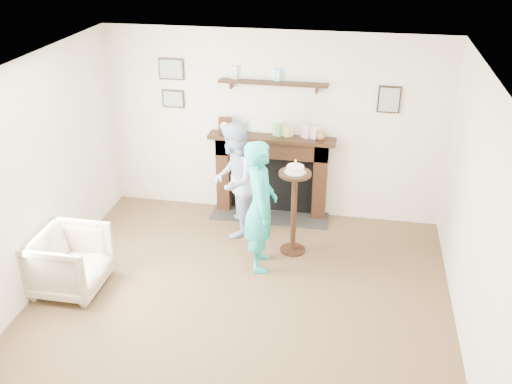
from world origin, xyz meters
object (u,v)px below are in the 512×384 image
(man, at_px, (235,232))
(pedestal_table, at_px, (294,196))
(armchair, at_px, (73,288))
(woman, at_px, (260,265))

(man, xyz_separation_m, pedestal_table, (0.80, -0.32, 0.75))
(armchair, xyz_separation_m, man, (1.52, 1.55, 0.00))
(man, distance_m, woman, 0.84)
(armchair, xyz_separation_m, woman, (1.98, 0.84, 0.00))
(armchair, relative_size, woman, 0.49)
(woman, bearing_deg, armchair, 101.64)
(woman, xyz_separation_m, pedestal_table, (0.34, 0.39, 0.75))
(armchair, bearing_deg, man, -44.60)
(man, relative_size, woman, 0.95)
(man, relative_size, pedestal_table, 1.23)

